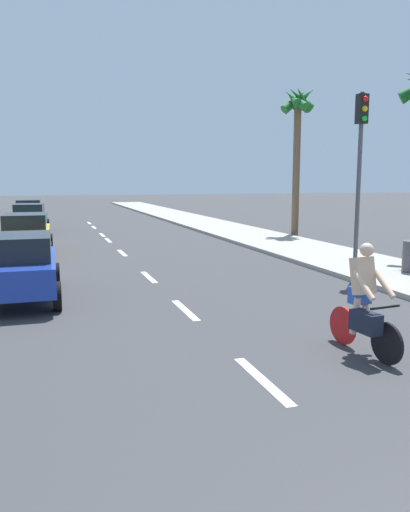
% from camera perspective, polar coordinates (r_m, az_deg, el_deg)
% --- Properties ---
extents(ground_plane, '(160.00, 160.00, 0.00)m').
position_cam_1_polar(ground_plane, '(21.55, -10.10, 0.98)').
color(ground_plane, '#38383A').
extents(sidewalk_strip, '(3.60, 80.00, 0.14)m').
position_cam_1_polar(sidewalk_strip, '(25.34, 5.20, 2.35)').
color(sidewalk_strip, '#9E998E').
rests_on(sidewalk_strip, ground).
extents(lane_stripe_1, '(0.16, 1.80, 0.01)m').
position_cam_1_polar(lane_stripe_1, '(7.35, 6.55, -13.82)').
color(lane_stripe_1, white).
rests_on(lane_stripe_1, ground).
extents(lane_stripe_2, '(0.16, 1.80, 0.01)m').
position_cam_1_polar(lane_stripe_2, '(11.00, -2.27, -6.15)').
color(lane_stripe_2, white).
rests_on(lane_stripe_2, ground).
extents(lane_stripe_3, '(0.16, 1.80, 0.01)m').
position_cam_1_polar(lane_stripe_3, '(14.76, -6.41, -2.39)').
color(lane_stripe_3, white).
rests_on(lane_stripe_3, ground).
extents(lane_stripe_4, '(0.16, 1.80, 0.01)m').
position_cam_1_polar(lane_stripe_4, '(19.81, -9.40, 0.35)').
color(lane_stripe_4, white).
rests_on(lane_stripe_4, ground).
extents(lane_stripe_5, '(0.16, 1.80, 0.01)m').
position_cam_1_polar(lane_stripe_5, '(24.18, -10.96, 1.78)').
color(lane_stripe_5, white).
rests_on(lane_stripe_5, ground).
extents(lane_stripe_6, '(0.16, 1.80, 0.01)m').
position_cam_1_polar(lane_stripe_6, '(26.65, -11.62, 2.37)').
color(lane_stripe_6, white).
rests_on(lane_stripe_6, ground).
extents(lane_stripe_7, '(0.16, 1.80, 0.01)m').
position_cam_1_polar(lane_stripe_7, '(31.13, -12.54, 3.21)').
color(lane_stripe_7, white).
rests_on(lane_stripe_7, ground).
extents(lane_stripe_8, '(0.16, 1.80, 0.01)m').
position_cam_1_polar(lane_stripe_8, '(34.33, -13.05, 3.68)').
color(lane_stripe_8, white).
rests_on(lane_stripe_8, ground).
extents(cyclist, '(0.66, 1.71, 1.82)m').
position_cam_1_polar(cyclist, '(8.44, 17.64, -5.31)').
color(cyclist, black).
rests_on(cyclist, ground).
extents(parked_car_blue, '(1.84, 3.85, 1.57)m').
position_cam_1_polar(parked_car_blue, '(12.49, -20.31, -1.01)').
color(parked_car_blue, '#1E389E').
rests_on(parked_car_blue, ground).
extents(parked_car_yellow, '(1.96, 4.10, 1.57)m').
position_cam_1_polar(parked_car_yellow, '(20.18, -19.70, 2.49)').
color(parked_car_yellow, gold).
rests_on(parked_car_yellow, ground).
extents(parked_car_teal, '(2.02, 4.03, 1.57)m').
position_cam_1_polar(parked_car_teal, '(28.77, -19.31, 4.18)').
color(parked_car_teal, '#14727A').
rests_on(parked_car_teal, ground).
extents(parked_car_silver, '(1.89, 3.95, 1.57)m').
position_cam_1_polar(parked_car_silver, '(34.87, -19.38, 4.86)').
color(parked_car_silver, '#B7BABF').
rests_on(parked_car_silver, ground).
extents(palm_tree_far, '(1.82, 1.85, 7.45)m').
position_cam_1_polar(palm_tree_far, '(25.93, 10.50, 15.07)').
color(palm_tree_far, brown).
rests_on(palm_tree_far, ground).
extents(traffic_signal, '(0.28, 0.33, 5.20)m').
position_cam_1_polar(traffic_signal, '(14.87, 17.25, 11.31)').
color(traffic_signal, '#4C4C51').
rests_on(traffic_signal, ground).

